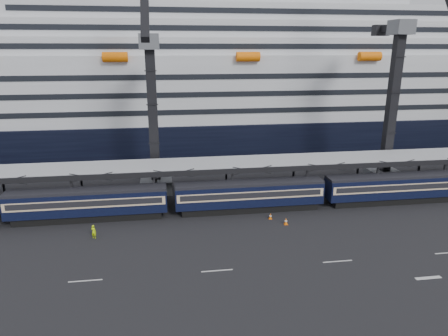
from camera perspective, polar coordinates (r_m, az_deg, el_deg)
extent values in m
plane|color=black|center=(45.88, 16.22, -10.04)|extent=(260.00, 260.00, 0.00)
cube|color=beige|center=(39.48, -19.20, -14.97)|extent=(3.00, 0.15, 0.02)
cube|color=beige|center=(38.90, -1.01, -14.45)|extent=(3.00, 0.15, 0.02)
cube|color=beige|center=(41.90, 15.92, -12.70)|extent=(3.00, 0.15, 0.02)
cube|color=beige|center=(47.82, 29.41, -10.50)|extent=(3.00, 0.15, 0.02)
cube|color=beige|center=(42.22, 27.15, -13.79)|extent=(2.50, 0.40, 0.02)
cube|color=black|center=(51.94, -18.67, -6.50)|extent=(17.48, 2.40, 0.90)
cube|color=black|center=(51.29, -18.86, -4.65)|extent=(19.00, 2.80, 2.70)
cube|color=beige|center=(51.19, -18.89, -4.33)|extent=(18.62, 2.92, 1.05)
cube|color=black|center=(51.17, -18.90, -4.28)|extent=(17.86, 2.98, 0.70)
cube|color=black|center=(50.79, -19.02, -3.07)|extent=(19.00, 2.50, 0.35)
cube|color=black|center=(51.98, 3.62, -5.58)|extent=(17.48, 2.40, 0.90)
cube|color=black|center=(51.33, 3.66, -3.72)|extent=(19.00, 2.80, 2.70)
cube|color=beige|center=(51.23, 3.66, -3.41)|extent=(18.62, 2.92, 1.05)
cube|color=black|center=(51.21, 3.67, -3.36)|extent=(17.86, 2.98, 0.70)
cube|color=black|center=(50.83, 3.69, -2.14)|extent=(19.00, 2.50, 0.35)
cube|color=black|center=(59.22, 22.98, -4.10)|extent=(17.48, 2.40, 0.90)
cube|color=black|center=(58.64, 23.18, -2.45)|extent=(19.00, 2.80, 2.70)
cube|color=beige|center=(58.55, 23.21, -2.18)|extent=(18.62, 2.92, 1.05)
cube|color=black|center=(58.54, 23.22, -2.13)|extent=(17.86, 2.98, 0.70)
cube|color=black|center=(58.20, 23.35, -1.06)|extent=(19.00, 2.50, 0.35)
cube|color=#9FA2A8|center=(56.13, 10.90, 1.18)|extent=(130.00, 6.00, 0.25)
cube|color=black|center=(53.50, 11.91, 0.01)|extent=(130.00, 0.25, 0.70)
cube|color=black|center=(58.94, 9.95, 1.67)|extent=(130.00, 0.25, 0.70)
cube|color=black|center=(60.68, -28.98, -2.16)|extent=(0.25, 0.25, 5.40)
cube|color=black|center=(52.66, -20.82, -3.77)|extent=(0.25, 0.25, 5.40)
cube|color=black|center=(57.83, -19.69, -1.86)|extent=(0.25, 0.25, 5.40)
cube|color=black|center=(51.33, -9.87, -3.41)|extent=(0.25, 0.25, 5.40)
cube|color=black|center=(56.63, -9.74, -1.48)|extent=(0.25, 0.25, 5.40)
cube|color=black|center=(51.93, 1.23, -2.92)|extent=(0.25, 0.25, 5.40)
cube|color=black|center=(57.17, 0.32, -1.05)|extent=(0.25, 0.25, 5.40)
cube|color=black|center=(54.40, 11.69, -2.35)|extent=(0.25, 0.25, 5.40)
cube|color=black|center=(59.42, 9.90, -0.62)|extent=(0.25, 0.25, 5.40)
cube|color=black|center=(58.49, 20.96, -1.78)|extent=(0.25, 0.25, 5.40)
cube|color=black|center=(63.19, 18.56, -0.21)|extent=(0.25, 0.25, 5.40)
cube|color=black|center=(63.90, 28.83, -1.26)|extent=(0.25, 0.25, 5.40)
cube|color=black|center=(68.23, 26.09, 0.15)|extent=(0.25, 0.25, 5.40)
cube|color=black|center=(86.61, 4.01, 5.59)|extent=(200.00, 28.00, 7.00)
cube|color=silver|center=(85.29, 4.14, 11.86)|extent=(190.00, 26.88, 12.00)
cube|color=silver|center=(85.00, 4.25, 16.90)|extent=(160.00, 24.64, 3.00)
cube|color=black|center=(72.96, 6.42, 16.89)|extent=(153.60, 0.12, 0.90)
cube|color=silver|center=(85.06, 4.30, 18.92)|extent=(124.00, 21.84, 3.00)
cube|color=black|center=(74.39, 6.21, 19.20)|extent=(119.04, 0.12, 0.90)
cube|color=silver|center=(85.23, 4.35, 20.94)|extent=(90.00, 19.04, 3.00)
cube|color=black|center=(75.94, 6.01, 21.43)|extent=(86.40, 0.12, 0.90)
cylinder|color=orange|center=(69.47, -15.29, 15.04)|extent=(4.00, 1.60, 1.60)
cylinder|color=orange|center=(70.44, 3.45, 15.59)|extent=(4.00, 1.60, 1.60)
cylinder|color=orange|center=(77.89, 20.08, 14.75)|extent=(4.00, 1.60, 1.60)
cube|color=#4F5357|center=(59.25, -9.62, -2.38)|extent=(4.50, 4.50, 2.00)
cube|color=black|center=(56.81, -10.11, 7.19)|extent=(1.30, 1.30, 18.00)
cube|color=#4F5357|center=(56.08, -10.65, 17.32)|extent=(2.60, 3.20, 2.00)
cube|color=black|center=(58.60, -10.56, 17.28)|extent=(0.90, 5.04, 0.90)
cube|color=black|center=(61.12, -10.47, 17.06)|extent=(2.20, 1.60, 1.60)
cube|color=#4F5357|center=(67.02, 21.80, -1.12)|extent=(4.50, 4.50, 2.00)
cube|color=black|center=(64.74, 22.85, 8.19)|extent=(1.30, 1.30, 20.00)
cube|color=#4F5357|center=(64.30, 24.00, 17.90)|extent=(2.60, 3.20, 2.00)
cube|color=black|center=(66.71, 22.70, 17.95)|extent=(0.90, 5.60, 0.90)
cube|color=black|center=(69.14, 21.46, 17.82)|extent=(2.20, 1.60, 1.60)
imported|color=#C3F00C|center=(46.73, -18.13, -8.63)|extent=(0.68, 0.58, 1.59)
cube|color=orange|center=(48.62, 8.82, -7.94)|extent=(0.43, 0.43, 0.05)
cone|color=orange|center=(48.45, 8.84, -7.48)|extent=(0.36, 0.36, 0.81)
cylinder|color=white|center=(48.45, 8.84, -7.48)|extent=(0.31, 0.31, 0.14)
cube|color=orange|center=(49.86, 6.63, -7.21)|extent=(0.38, 0.38, 0.04)
cone|color=orange|center=(49.70, 6.64, -6.80)|extent=(0.32, 0.32, 0.73)
cylinder|color=white|center=(49.70, 6.64, -6.80)|extent=(0.27, 0.27, 0.12)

